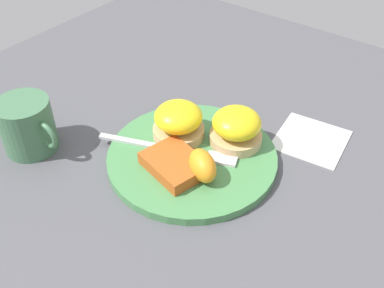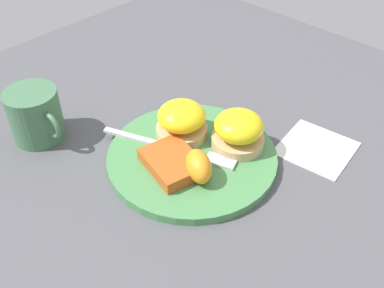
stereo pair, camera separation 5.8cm
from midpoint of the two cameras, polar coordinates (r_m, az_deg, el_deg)
name	(u,v)px [view 2 (the right image)]	position (r m, az deg, el deg)	size (l,w,h in m)	color
ground_plane	(192,160)	(0.71, 2.32, -2.17)	(1.10, 1.10, 0.00)	#4C4C51
plate	(192,157)	(0.71, 2.33, -1.75)	(0.27, 0.27, 0.01)	#47844C
sandwich_benedict_left	(238,131)	(0.71, 8.25, 1.60)	(0.08, 0.08, 0.06)	tan
sandwich_benedict_right	(182,121)	(0.72, 0.97, 2.90)	(0.08, 0.08, 0.06)	tan
hashbrown_patty	(170,161)	(0.68, -0.34, -2.25)	(0.09, 0.07, 0.02)	#B6511D
orange_wedge	(199,166)	(0.65, 3.38, -2.93)	(0.06, 0.04, 0.04)	orange
fork	(176,149)	(0.71, 0.31, -0.72)	(0.22, 0.10, 0.00)	silver
cup	(36,115)	(0.77, -17.24, 3.45)	(0.11, 0.09, 0.09)	#42704C
napkin	(316,148)	(0.77, 17.62, -0.53)	(0.11, 0.11, 0.00)	white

